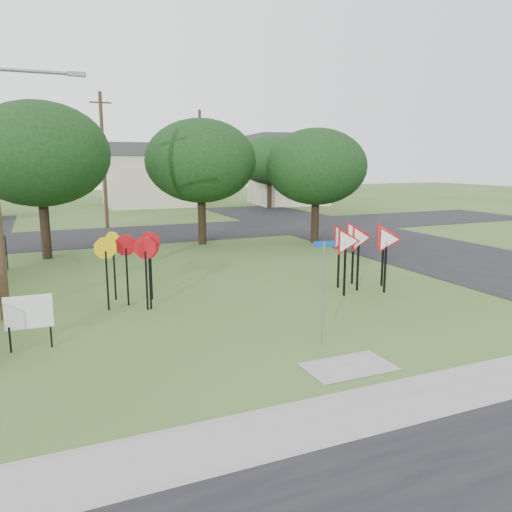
{
  "coord_description": "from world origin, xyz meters",
  "views": [
    {
      "loc": [
        -6.13,
        -11.28,
        4.61
      ],
      "look_at": [
        0.05,
        3.0,
        1.6
      ],
      "focal_mm": 35.0,
      "sensor_mm": 36.0,
      "label": 1
    }
  ],
  "objects_px": {
    "yield_sign_cluster": "(361,240)",
    "street_name_sign": "(323,285)",
    "info_board": "(29,314)",
    "stop_sign_cluster": "(132,252)"
  },
  "relations": [
    {
      "from": "yield_sign_cluster",
      "to": "street_name_sign",
      "type": "bearing_deg",
      "value": -134.17
    },
    {
      "from": "street_name_sign",
      "to": "stop_sign_cluster",
      "type": "relative_size",
      "value": 1.15
    },
    {
      "from": "stop_sign_cluster",
      "to": "yield_sign_cluster",
      "type": "relative_size",
      "value": 0.75
    },
    {
      "from": "yield_sign_cluster",
      "to": "info_board",
      "type": "height_order",
      "value": "yield_sign_cluster"
    },
    {
      "from": "street_name_sign",
      "to": "stop_sign_cluster",
      "type": "height_order",
      "value": "street_name_sign"
    },
    {
      "from": "street_name_sign",
      "to": "info_board",
      "type": "bearing_deg",
      "value": 159.71
    },
    {
      "from": "stop_sign_cluster",
      "to": "info_board",
      "type": "bearing_deg",
      "value": -136.05
    },
    {
      "from": "street_name_sign",
      "to": "yield_sign_cluster",
      "type": "bearing_deg",
      "value": 45.83
    },
    {
      "from": "yield_sign_cluster",
      "to": "info_board",
      "type": "relative_size",
      "value": 2.24
    },
    {
      "from": "info_board",
      "to": "street_name_sign",
      "type": "bearing_deg",
      "value": -20.29
    }
  ]
}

